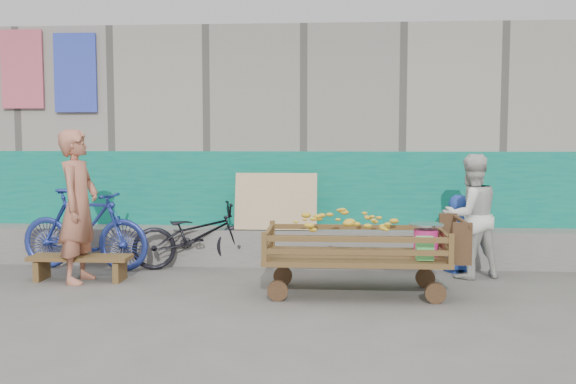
# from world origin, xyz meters

# --- Properties ---
(ground) EXTENTS (80.00, 80.00, 0.00)m
(ground) POSITION_xyz_m (0.00, 0.00, 0.00)
(ground) COLOR #52514B
(ground) RESTS_ON ground
(building_wall) EXTENTS (12.00, 3.50, 3.00)m
(building_wall) POSITION_xyz_m (-0.00, 4.05, 1.47)
(building_wall) COLOR gray
(building_wall) RESTS_ON ground
(banana_cart) EXTENTS (1.97, 0.90, 0.84)m
(banana_cart) POSITION_xyz_m (1.18, 0.87, 0.57)
(banana_cart) COLOR brown
(banana_cart) RESTS_ON ground
(bench) EXTENTS (1.10, 0.33, 0.28)m
(bench) POSITION_xyz_m (-1.78, 1.29, 0.20)
(bench) COLOR brown
(bench) RESTS_ON ground
(vendor_man) EXTENTS (0.42, 0.62, 1.66)m
(vendor_man) POSITION_xyz_m (-1.76, 1.22, 0.83)
(vendor_man) COLOR #AE674E
(vendor_man) RESTS_ON ground
(woman) EXTENTS (0.81, 0.72, 1.39)m
(woman) POSITION_xyz_m (2.53, 1.73, 0.70)
(woman) COLOR silver
(woman) RESTS_ON ground
(child) EXTENTS (0.53, 0.49, 0.91)m
(child) POSITION_xyz_m (2.46, 2.02, 0.46)
(child) COLOR #213EA1
(child) RESTS_ON ground
(bicycle_dark) EXTENTS (1.60, 0.94, 0.79)m
(bicycle_dark) POSITION_xyz_m (-0.65, 2.05, 0.40)
(bicycle_dark) COLOR black
(bicycle_dark) RESTS_ON ground
(bicycle_blue) EXTENTS (1.66, 0.67, 0.97)m
(bicycle_blue) POSITION_xyz_m (-1.95, 1.85, 0.48)
(bicycle_blue) COLOR navy
(bicycle_blue) RESTS_ON ground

